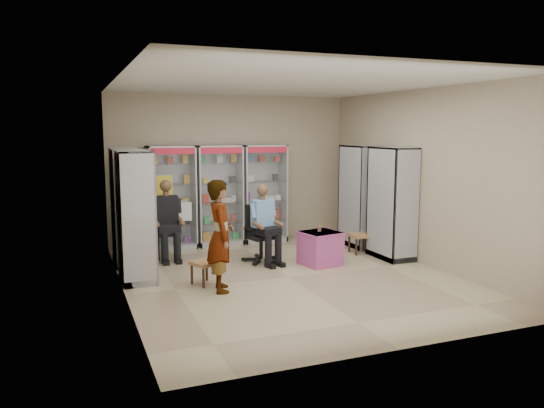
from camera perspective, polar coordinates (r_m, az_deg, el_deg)
name	(u,v)px	position (r m, az deg, el deg)	size (l,w,h in m)	color
floor	(288,277)	(8.45, 1.74, -7.86)	(6.00, 6.00, 0.00)	tan
room_shell	(289,152)	(8.13, 1.80, 5.61)	(5.02, 6.02, 3.01)	tan
cabinet_back_left	(172,198)	(10.46, -10.73, 0.68)	(0.90, 0.50, 2.00)	silver
cabinet_back_mid	(219,195)	(10.67, -5.72, 0.92)	(0.90, 0.50, 2.00)	silver
cabinet_back_right	(263,193)	(10.96, -0.93, 1.15)	(0.90, 0.50, 2.00)	silver
cabinet_right_far	(360,196)	(10.65, 9.47, 0.84)	(0.50, 0.90, 2.00)	#9DA0A3
cabinet_right_near	(392,203)	(9.73, 12.78, 0.08)	(0.50, 0.90, 2.00)	silver
cabinet_left_far	(128,207)	(9.41, -15.25, -0.27)	(0.50, 0.90, 2.00)	#B8BAC0
cabinet_left_near	(136,216)	(8.33, -14.44, -1.28)	(0.50, 0.90, 2.00)	silver
wooden_chair	(166,232)	(9.79, -11.30, -2.98)	(0.42, 0.42, 0.94)	black
seated_customer	(166,222)	(9.70, -11.28, -1.87)	(0.44, 0.60, 1.34)	black
office_chair	(261,233)	(9.29, -1.19, -3.19)	(0.55, 0.55, 1.01)	black
seated_shopkeeper	(262,226)	(9.22, -1.08, -2.40)	(0.42, 0.59, 1.29)	#69A8D1
pink_trunk	(320,248)	(9.17, 5.22, -4.76)	(0.60, 0.58, 0.58)	#A04078
tea_glass	(319,229)	(9.13, 5.11, -2.65)	(0.07, 0.07, 0.10)	#572007
woven_stool_a	(360,243)	(10.12, 9.43, -4.21)	(0.37, 0.37, 0.37)	#A98347
woven_stool_b	(205,273)	(8.08, -7.21, -7.34)	(0.35, 0.35, 0.35)	olive
standing_man	(220,236)	(7.60, -5.56, -3.43)	(0.59, 0.39, 1.61)	gray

